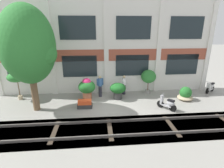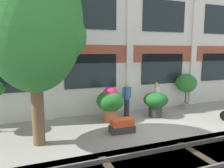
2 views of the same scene
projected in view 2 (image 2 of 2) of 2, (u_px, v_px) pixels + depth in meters
The scene contains 10 objects.
ground_plane at pixel (161, 129), 9.13m from camera, with size 80.00×80.00×0.00m, color gray.
apartment_facade at pixel (127, 32), 11.61m from camera, with size 17.20×0.64×8.51m.
rail_tracks at pixel (205, 160), 6.84m from camera, with size 24.84×2.80×0.43m.
broadleaf_tree at pixel (33, 24), 7.08m from camera, with size 3.39×3.23×6.55m.
potted_plant_tall_urn at pixel (186, 84), 12.48m from camera, with size 1.18×1.18×1.97m.
potted_plant_square_trough at pixel (122, 126), 8.75m from camera, with size 1.02×0.55×0.56m.
potted_plant_ribbed_drum at pixel (110, 101), 10.16m from camera, with size 1.28×1.28×1.61m.
potted_plant_glazed_jar at pixel (156, 102), 10.80m from camera, with size 1.20×1.20×1.23m.
resident_by_doorway at pixel (127, 99), 10.81m from camera, with size 0.52×0.34×1.70m.
resident_watching_tracks at pixel (156, 96), 11.83m from camera, with size 0.34×0.47×1.58m.
Camera 2 is at (-5.05, -7.43, 3.23)m, focal length 35.00 mm.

